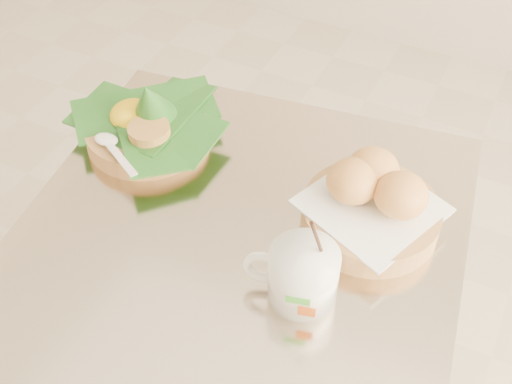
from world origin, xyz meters
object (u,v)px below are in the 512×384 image
at_px(rice_basket, 146,124).
at_px(coffee_mug, 301,273).
at_px(cafe_table, 242,309).
at_px(bread_basket, 372,203).

relative_size(rice_basket, coffee_mug, 1.59).
bearing_deg(coffee_mug, rice_basket, 153.99).
distance_m(cafe_table, bread_basket, 0.34).
distance_m(cafe_table, rice_basket, 0.38).
bearing_deg(cafe_table, coffee_mug, -26.29).
distance_m(rice_basket, coffee_mug, 0.43).
xyz_separation_m(rice_basket, bread_basket, (0.43, -0.01, 0.01)).
height_order(cafe_table, bread_basket, bread_basket).
bearing_deg(rice_basket, bread_basket, -1.61).
xyz_separation_m(cafe_table, bread_basket, (0.18, 0.11, 0.27)).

